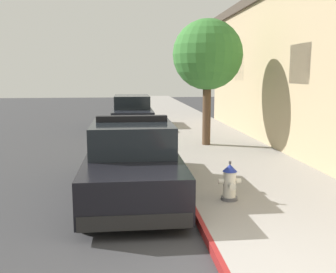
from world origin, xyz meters
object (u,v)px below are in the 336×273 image
object	(u,v)px
police_cruiser	(133,160)
street_tree	(208,55)
parked_car_silver_ahead	(132,113)
fire_hydrant	(230,182)

from	to	relation	value
police_cruiser	street_tree	size ratio (longest dim) A/B	1.15
police_cruiser	parked_car_silver_ahead	world-z (taller)	police_cruiser
fire_hydrant	parked_car_silver_ahead	bearing A→B (deg)	98.33
fire_hydrant	street_tree	bearing A→B (deg)	82.51
parked_car_silver_ahead	street_tree	distance (m)	6.61
fire_hydrant	street_tree	size ratio (longest dim) A/B	0.18
fire_hydrant	street_tree	xyz separation A→B (m)	(0.78, 5.90, 2.67)
police_cruiser	fire_hydrant	world-z (taller)	police_cruiser
fire_hydrant	police_cruiser	bearing A→B (deg)	149.99
street_tree	fire_hydrant	bearing A→B (deg)	-97.49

